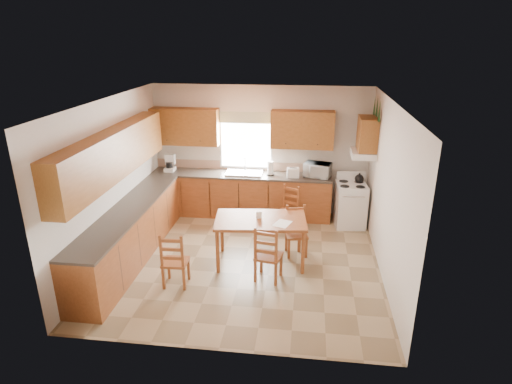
# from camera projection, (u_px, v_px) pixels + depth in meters

# --- Properties ---
(floor) EXTENTS (4.50, 4.50, 0.00)m
(floor) POSITION_uv_depth(u_px,v_px,m) (245.00, 260.00, 7.35)
(floor) COLOR #927D5A
(floor) RESTS_ON ground
(ceiling) EXTENTS (4.50, 4.50, 0.00)m
(ceiling) POSITION_uv_depth(u_px,v_px,m) (244.00, 102.00, 6.41)
(ceiling) COLOR #9C512B
(ceiling) RESTS_ON floor
(wall_left) EXTENTS (4.50, 4.50, 0.00)m
(wall_left) POSITION_uv_depth(u_px,v_px,m) (111.00, 181.00, 7.14)
(wall_left) COLOR beige
(wall_left) RESTS_ON floor
(wall_right) EXTENTS (4.50, 4.50, 0.00)m
(wall_right) POSITION_uv_depth(u_px,v_px,m) (388.00, 192.00, 6.62)
(wall_right) COLOR beige
(wall_right) RESTS_ON floor
(wall_back) EXTENTS (4.50, 4.50, 0.00)m
(wall_back) POSITION_uv_depth(u_px,v_px,m) (260.00, 151.00, 8.97)
(wall_back) COLOR beige
(wall_back) RESTS_ON floor
(wall_front) EXTENTS (4.50, 4.50, 0.00)m
(wall_front) POSITION_uv_depth(u_px,v_px,m) (215.00, 254.00, 4.79)
(wall_front) COLOR beige
(wall_front) RESTS_ON floor
(lower_cab_back) EXTENTS (3.75, 0.60, 0.88)m
(lower_cab_back) POSITION_uv_depth(u_px,v_px,m) (241.00, 195.00, 9.05)
(lower_cab_back) COLOR brown
(lower_cab_back) RESTS_ON floor
(lower_cab_left) EXTENTS (0.60, 3.60, 0.88)m
(lower_cab_left) POSITION_uv_depth(u_px,v_px,m) (131.00, 235.00, 7.28)
(lower_cab_left) COLOR brown
(lower_cab_left) RESTS_ON floor
(counter_back) EXTENTS (3.75, 0.63, 0.04)m
(counter_back) POSITION_uv_depth(u_px,v_px,m) (241.00, 175.00, 8.89)
(counter_back) COLOR #3E352E
(counter_back) RESTS_ON lower_cab_back
(counter_left) EXTENTS (0.63, 3.60, 0.04)m
(counter_left) POSITION_uv_depth(u_px,v_px,m) (128.00, 210.00, 7.12)
(counter_left) COLOR #3E352E
(counter_left) RESTS_ON lower_cab_left
(backsplash) EXTENTS (3.75, 0.01, 0.18)m
(backsplash) POSITION_uv_depth(u_px,v_px,m) (243.00, 166.00, 9.12)
(backsplash) COLOR #A27D66
(backsplash) RESTS_ON counter_back
(upper_cab_back_left) EXTENTS (1.41, 0.33, 0.75)m
(upper_cab_back_left) POSITION_uv_depth(u_px,v_px,m) (185.00, 127.00, 8.82)
(upper_cab_back_left) COLOR brown
(upper_cab_back_left) RESTS_ON wall_back
(upper_cab_back_right) EXTENTS (1.25, 0.33, 0.75)m
(upper_cab_back_right) POSITION_uv_depth(u_px,v_px,m) (302.00, 130.00, 8.54)
(upper_cab_back_right) COLOR brown
(upper_cab_back_right) RESTS_ON wall_back
(upper_cab_left) EXTENTS (0.33, 3.60, 0.75)m
(upper_cab_left) POSITION_uv_depth(u_px,v_px,m) (113.00, 154.00, 6.80)
(upper_cab_left) COLOR brown
(upper_cab_left) RESTS_ON wall_left
(upper_cab_stove) EXTENTS (0.33, 0.62, 0.62)m
(upper_cab_stove) POSITION_uv_depth(u_px,v_px,m) (367.00, 134.00, 7.98)
(upper_cab_stove) COLOR brown
(upper_cab_stove) RESTS_ON wall_right
(range_hood) EXTENTS (0.44, 0.62, 0.12)m
(range_hood) POSITION_uv_depth(u_px,v_px,m) (363.00, 153.00, 8.12)
(range_hood) COLOR silver
(range_hood) RESTS_ON wall_right
(window_frame) EXTENTS (1.13, 0.02, 1.18)m
(window_frame) POSITION_uv_depth(u_px,v_px,m) (246.00, 141.00, 8.91)
(window_frame) COLOR silver
(window_frame) RESTS_ON wall_back
(window_pane) EXTENTS (1.05, 0.01, 1.10)m
(window_pane) POSITION_uv_depth(u_px,v_px,m) (246.00, 141.00, 8.90)
(window_pane) COLOR white
(window_pane) RESTS_ON wall_back
(window_valance) EXTENTS (1.19, 0.01, 0.24)m
(window_valance) POSITION_uv_depth(u_px,v_px,m) (246.00, 118.00, 8.70)
(window_valance) COLOR #5D7446
(window_valance) RESTS_ON wall_back
(sink_basin) EXTENTS (0.75, 0.45, 0.04)m
(sink_basin) POSITION_uv_depth(u_px,v_px,m) (244.00, 173.00, 8.87)
(sink_basin) COLOR silver
(sink_basin) RESTS_ON counter_back
(pine_decal_a) EXTENTS (0.22, 0.22, 0.36)m
(pine_decal_a) POSITION_uv_depth(u_px,v_px,m) (380.00, 111.00, 7.50)
(pine_decal_a) COLOR #163C19
(pine_decal_a) RESTS_ON wall_right
(pine_decal_b) EXTENTS (0.22, 0.22, 0.36)m
(pine_decal_b) POSITION_uv_depth(u_px,v_px,m) (377.00, 106.00, 7.78)
(pine_decal_b) COLOR #163C19
(pine_decal_b) RESTS_ON wall_right
(pine_decal_c) EXTENTS (0.22, 0.22, 0.36)m
(pine_decal_c) POSITION_uv_depth(u_px,v_px,m) (375.00, 105.00, 8.09)
(pine_decal_c) COLOR #163C19
(pine_decal_c) RESTS_ON wall_right
(stove) EXTENTS (0.63, 0.65, 0.86)m
(stove) POSITION_uv_depth(u_px,v_px,m) (350.00, 205.00, 8.56)
(stove) COLOR silver
(stove) RESTS_ON floor
(coffeemaker) EXTENTS (0.25, 0.28, 0.35)m
(coffeemaker) POSITION_uv_depth(u_px,v_px,m) (170.00, 163.00, 9.00)
(coffeemaker) COLOR silver
(coffeemaker) RESTS_ON counter_back
(paper_towel) EXTENTS (0.14, 0.14, 0.29)m
(paper_towel) POSITION_uv_depth(u_px,v_px,m) (270.00, 168.00, 8.76)
(paper_towel) COLOR white
(paper_towel) RESTS_ON counter_back
(toaster) EXTENTS (0.26, 0.19, 0.20)m
(toaster) POSITION_uv_depth(u_px,v_px,m) (293.00, 173.00, 8.64)
(toaster) COLOR silver
(toaster) RESTS_ON counter_back
(microwave) EXTENTS (0.56, 0.46, 0.29)m
(microwave) POSITION_uv_depth(u_px,v_px,m) (318.00, 170.00, 8.65)
(microwave) COLOR silver
(microwave) RESTS_ON counter_back
(dining_table) EXTENTS (1.57, 1.00, 0.80)m
(dining_table) POSITION_uv_depth(u_px,v_px,m) (261.00, 241.00, 7.17)
(dining_table) COLOR brown
(dining_table) RESTS_ON floor
(chair_near_left) EXTENTS (0.39, 0.37, 0.90)m
(chair_near_left) POSITION_uv_depth(u_px,v_px,m) (175.00, 258.00, 6.50)
(chair_near_left) COLOR brown
(chair_near_left) RESTS_ON floor
(chair_near_right) EXTENTS (0.45, 0.44, 0.93)m
(chair_near_right) POSITION_uv_depth(u_px,v_px,m) (269.00, 253.00, 6.64)
(chair_near_right) COLOR brown
(chair_near_right) RESTS_ON floor
(chair_far_left) EXTENTS (0.48, 0.47, 0.88)m
(chair_far_left) POSITION_uv_depth(u_px,v_px,m) (288.00, 209.00, 8.35)
(chair_far_left) COLOR brown
(chair_far_left) RESTS_ON floor
(chair_far_right) EXTENTS (0.43, 0.42, 0.87)m
(chair_far_right) POSITION_uv_depth(u_px,v_px,m) (297.00, 232.00, 7.42)
(chair_far_right) COLOR brown
(chair_far_right) RESTS_ON floor
(table_paper) EXTENTS (0.32, 0.37, 0.00)m
(table_paper) POSITION_uv_depth(u_px,v_px,m) (282.00, 224.00, 6.86)
(table_paper) COLOR white
(table_paper) RESTS_ON dining_table
(table_card) EXTENTS (0.09, 0.04, 0.12)m
(table_card) POSITION_uv_depth(u_px,v_px,m) (259.00, 215.00, 7.03)
(table_card) COLOR white
(table_card) RESTS_ON dining_table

